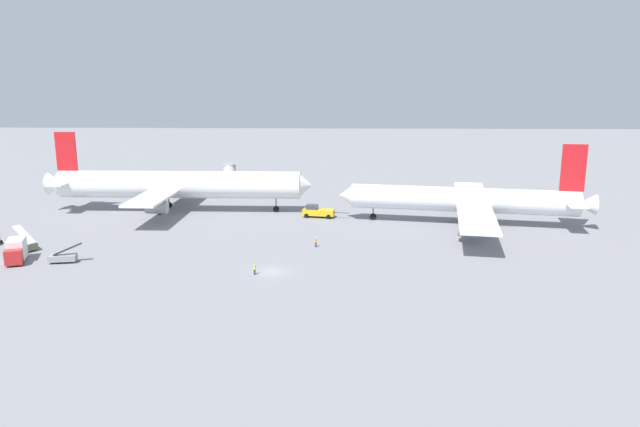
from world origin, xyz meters
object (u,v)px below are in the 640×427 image
(gse_catering_truck_tall, at_px, (16,251))
(ground_crew_marshaller_foreground, at_px, (254,269))
(airliner_being_pushed, at_px, (465,200))
(gse_stair_truck_yellow, at_px, (24,244))
(airliner_at_gate_left, at_px, (178,185))
(pushback_tug, at_px, (318,211))
(gse_belt_loader_portside, at_px, (63,257))
(ground_crew_wing_walker_right, at_px, (316,242))
(jet_bridge, at_px, (229,173))

(gse_catering_truck_tall, bearing_deg, ground_crew_marshaller_foreground, -7.32)
(airliner_being_pushed, distance_m, gse_stair_truck_yellow, 79.70)
(airliner_at_gate_left, bearing_deg, pushback_tug, -8.97)
(gse_stair_truck_yellow, relative_size, ground_crew_marshaller_foreground, 3.13)
(gse_belt_loader_portside, bearing_deg, pushback_tug, 41.07)
(gse_belt_loader_portside, height_order, ground_crew_wing_walker_right, gse_belt_loader_portside)
(pushback_tug, relative_size, gse_catering_truck_tall, 1.54)
(gse_catering_truck_tall, height_order, jet_bridge, jet_bridge)
(gse_belt_loader_portside, distance_m, jet_bridge, 66.89)
(airliner_being_pushed, distance_m, gse_catering_truck_tall, 79.44)
(pushback_tug, bearing_deg, jet_bridge, 127.08)
(ground_crew_marshaller_foreground, bearing_deg, gse_stair_truck_yellow, 164.16)
(gse_stair_truck_yellow, xyz_separation_m, ground_crew_wing_walker_right, (48.15, 3.58, -0.16))
(airliner_at_gate_left, xyz_separation_m, gse_catering_truck_tall, (-14.78, -37.81, -4.05))
(pushback_tug, xyz_separation_m, gse_belt_loader_portside, (-37.91, -33.03, -0.40))
(gse_catering_truck_tall, xyz_separation_m, ground_crew_marshaller_foreground, (37.60, -4.83, -0.94))
(airliner_at_gate_left, height_order, ground_crew_marshaller_foreground, airliner_at_gate_left)
(gse_catering_truck_tall, xyz_separation_m, gse_stair_truck_yellow, (-2.37, 6.51, -0.73))
(gse_belt_loader_portside, bearing_deg, gse_catering_truck_tall, 179.81)
(gse_belt_loader_portside, bearing_deg, gse_stair_truck_yellow, 145.94)
(pushback_tug, bearing_deg, gse_stair_truck_yellow, -150.89)
(airliner_at_gate_left, relative_size, ground_crew_wing_walker_right, 34.34)
(airliner_being_pushed, bearing_deg, ground_crew_wing_walker_right, -147.98)
(airliner_being_pushed, bearing_deg, gse_catering_truck_tall, -159.40)
(airliner_being_pushed, xyz_separation_m, gse_stair_truck_yellow, (-76.68, -21.41, -3.73))
(gse_catering_truck_tall, bearing_deg, gse_stair_truck_yellow, 110.02)
(gse_stair_truck_yellow, distance_m, ground_crew_marshaller_foreground, 41.55)
(airliner_being_pushed, xyz_separation_m, gse_belt_loader_portside, (-67.01, -27.95, -3.93))
(airliner_being_pushed, bearing_deg, jet_bridge, 145.03)
(jet_bridge, bearing_deg, gse_stair_truck_yellow, -111.40)
(gse_stair_truck_yellow, bearing_deg, gse_belt_loader_portside, -34.06)
(airliner_being_pushed, relative_size, pushback_tug, 5.15)
(airliner_at_gate_left, xyz_separation_m, gse_stair_truck_yellow, (-17.16, -31.30, -4.79))
(gse_catering_truck_tall, xyz_separation_m, jet_bridge, (20.71, 65.42, 2.54))
(airliner_at_gate_left, bearing_deg, ground_crew_wing_walker_right, -41.80)
(gse_stair_truck_yellow, relative_size, ground_crew_wing_walker_right, 2.94)
(gse_catering_truck_tall, relative_size, ground_crew_wing_walker_right, 3.77)
(pushback_tug, bearing_deg, airliner_at_gate_left, 171.03)
(pushback_tug, distance_m, gse_belt_loader_portside, 50.28)
(ground_crew_wing_walker_right, height_order, jet_bridge, jet_bridge)
(pushback_tug, bearing_deg, ground_crew_wing_walker_right, -88.56)
(pushback_tug, distance_m, ground_crew_wing_walker_right, 22.92)
(gse_stair_truck_yellow, bearing_deg, airliner_being_pushed, 15.60)
(jet_bridge, bearing_deg, gse_belt_loader_portside, -101.59)
(gse_belt_loader_portside, xyz_separation_m, ground_crew_marshaller_foreground, (30.30, -4.80, -0.01))
(airliner_at_gate_left, bearing_deg, ground_crew_marshaller_foreground, -61.85)
(airliner_being_pushed, xyz_separation_m, pushback_tug, (-29.10, 5.08, -3.54))
(gse_catering_truck_tall, relative_size, ground_crew_marshaller_foreground, 4.01)
(ground_crew_marshaller_foreground, bearing_deg, gse_catering_truck_tall, 172.68)
(gse_stair_truck_yellow, height_order, ground_crew_wing_walker_right, gse_stair_truck_yellow)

